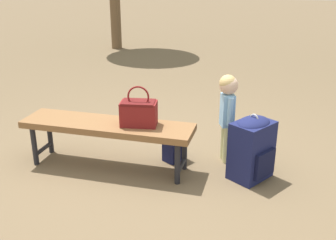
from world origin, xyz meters
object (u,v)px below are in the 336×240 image
object	(u,v)px
backpack_small	(175,144)
handbag	(139,112)
backpack_large	(252,146)
park_bench	(107,128)
child_standing	(227,105)

from	to	relation	value
backpack_small	handbag	bearing A→B (deg)	-139.22
backpack_large	backpack_small	bearing A→B (deg)	162.43
park_bench	backpack_large	world-z (taller)	backpack_large
handbag	child_standing	world-z (taller)	child_standing
child_standing	backpack_large	xyz separation A→B (m)	(0.24, -0.30, -0.27)
backpack_large	child_standing	bearing A→B (deg)	128.00
backpack_large	backpack_small	distance (m)	0.77
child_standing	backpack_small	world-z (taller)	child_standing
handbag	child_standing	bearing A→B (deg)	22.56
child_standing	backpack_small	size ratio (longest dim) A/B	2.53
park_bench	backpack_large	size ratio (longest dim) A/B	2.67
backpack_large	backpack_small	world-z (taller)	backpack_large
handbag	child_standing	xyz separation A→B (m)	(0.78, 0.32, -0.00)
handbag	backpack_small	xyz separation A→B (m)	(0.29, 0.25, -0.41)
handbag	backpack_small	distance (m)	0.56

